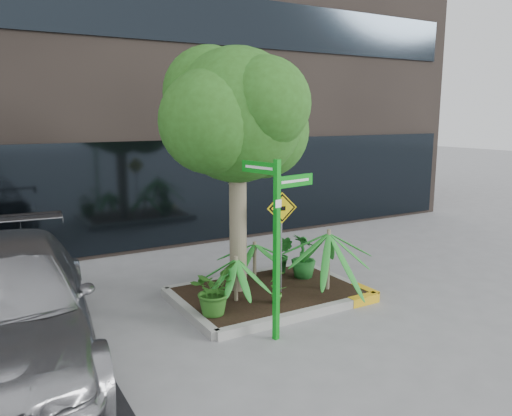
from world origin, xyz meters
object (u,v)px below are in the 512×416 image
cattle_sign (282,225)px  tree (237,116)px  street_sign_post (277,230)px  parked_car (1,308)px

cattle_sign → tree: bearing=148.3°
tree → street_sign_post: (-0.31, -1.80, -1.63)m
street_sign_post → tree: bearing=68.0°
tree → street_sign_post: 2.44m
tree → cattle_sign: size_ratio=2.46×
street_sign_post → parked_car: bearing=151.1°
parked_car → cattle_sign: 4.54m
parked_car → tree: bearing=16.3°
parked_car → cattle_sign: cattle_sign is taller
parked_car → cattle_sign: bearing=8.1°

